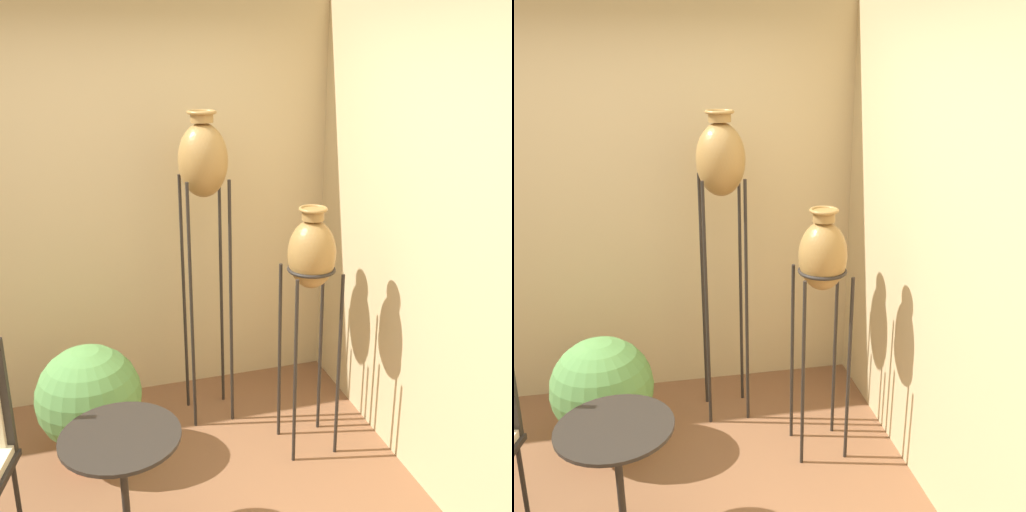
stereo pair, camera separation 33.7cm
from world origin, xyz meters
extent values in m
cube|color=#D1B784|center=(0.00, 1.68, 1.35)|extent=(7.29, 0.06, 2.70)
cube|color=#D1B784|center=(1.68, 0.00, 1.35)|extent=(0.06, 7.29, 2.70)
cylinder|color=#28231E|center=(0.58, 1.09, 0.79)|extent=(0.02, 0.02, 1.58)
cylinder|color=#28231E|center=(0.82, 1.09, 0.79)|extent=(0.02, 0.02, 1.58)
cylinder|color=#28231E|center=(0.58, 1.33, 0.79)|extent=(0.02, 0.02, 1.58)
cylinder|color=#28231E|center=(0.82, 1.33, 0.79)|extent=(0.02, 0.02, 1.58)
torus|color=#28231E|center=(0.70, 1.21, 1.58)|extent=(0.25, 0.25, 0.02)
ellipsoid|color=olive|center=(0.70, 1.21, 1.67)|extent=(0.29, 0.29, 0.43)
cylinder|color=olive|center=(0.70, 1.21, 1.92)|extent=(0.13, 0.13, 0.06)
torus|color=olive|center=(0.70, 1.21, 1.95)|extent=(0.17, 0.17, 0.02)
cylinder|color=#28231E|center=(1.05, 0.58, 0.56)|extent=(0.02, 0.02, 1.13)
cylinder|color=#28231E|center=(1.32, 0.58, 0.56)|extent=(0.02, 0.02, 1.13)
cylinder|color=#28231E|center=(1.05, 0.84, 0.56)|extent=(0.02, 0.02, 1.13)
cylinder|color=#28231E|center=(1.32, 0.84, 0.56)|extent=(0.02, 0.02, 1.13)
torus|color=#28231E|center=(1.18, 0.71, 1.13)|extent=(0.27, 0.27, 0.02)
ellipsoid|color=olive|center=(1.18, 0.71, 1.22)|extent=(0.27, 0.27, 0.39)
cylinder|color=olive|center=(1.18, 0.71, 1.44)|extent=(0.12, 0.12, 0.06)
torus|color=olive|center=(1.18, 0.71, 1.47)|extent=(0.16, 0.16, 0.02)
cylinder|color=#28231E|center=(-0.42, 0.40, 0.23)|extent=(0.02, 0.02, 0.47)
cylinder|color=#28231E|center=(0.07, 0.15, 0.33)|extent=(0.04, 0.04, 0.63)
cylinder|color=#28231E|center=(0.07, 0.15, 0.66)|extent=(0.54, 0.54, 0.02)
cylinder|color=#B26647|center=(-0.05, 0.91, 0.10)|extent=(0.29, 0.29, 0.21)
torus|color=#B26647|center=(-0.05, 0.91, 0.21)|extent=(0.32, 0.32, 0.02)
sphere|color=#568E47|center=(-0.05, 0.91, 0.43)|extent=(0.59, 0.59, 0.59)
camera|label=1|loc=(-0.02, -2.17, 2.25)|focal=42.00mm
camera|label=2|loc=(0.30, -2.25, 2.25)|focal=42.00mm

